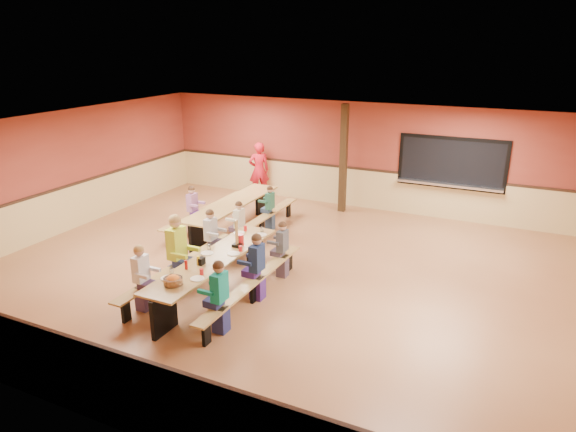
% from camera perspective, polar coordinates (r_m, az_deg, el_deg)
% --- Properties ---
extents(ground, '(12.00, 12.00, 0.00)m').
position_cam_1_polar(ground, '(10.82, -0.93, -6.20)').
color(ground, brown).
rests_on(ground, ground).
extents(room_envelope, '(12.04, 10.04, 3.02)m').
position_cam_1_polar(room_envelope, '(10.55, -0.95, -2.81)').
color(room_envelope, brown).
rests_on(room_envelope, ground).
extents(kitchen_pass_through, '(2.78, 0.28, 1.38)m').
position_cam_1_polar(kitchen_pass_through, '(14.19, 17.71, 5.40)').
color(kitchen_pass_through, black).
rests_on(kitchen_pass_through, ground).
extents(structural_post, '(0.18, 0.18, 3.00)m').
position_cam_1_polar(structural_post, '(14.28, 6.18, 6.31)').
color(structural_post, black).
rests_on(structural_post, ground).
extents(cafeteria_table_main, '(1.91, 3.70, 0.74)m').
position_cam_1_polar(cafeteria_table_main, '(9.83, -8.10, -5.73)').
color(cafeteria_table_main, olive).
rests_on(cafeteria_table_main, ground).
extents(cafeteria_table_second, '(1.91, 3.70, 0.74)m').
position_cam_1_polar(cafeteria_table_second, '(13.04, -6.15, 0.63)').
color(cafeteria_table_second, olive).
rests_on(cafeteria_table_second, ground).
extents(seated_child_white_left, '(0.38, 0.31, 1.23)m').
position_cam_1_polar(seated_child_white_left, '(9.49, -15.96, -6.68)').
color(seated_child_white_left, white).
rests_on(seated_child_white_left, ground).
extents(seated_adult_yellow, '(0.49, 0.40, 1.46)m').
position_cam_1_polar(seated_adult_yellow, '(10.16, -12.22, -3.90)').
color(seated_adult_yellow, '#C9E832').
rests_on(seated_adult_yellow, ground).
extents(seated_child_grey_left, '(0.37, 0.31, 1.22)m').
position_cam_1_polar(seated_child_grey_left, '(11.08, -8.56, -2.38)').
color(seated_child_grey_left, '#B1B1B1').
rests_on(seated_child_grey_left, ground).
extents(seated_child_teal_right, '(0.39, 0.32, 1.26)m').
position_cam_1_polar(seated_child_teal_right, '(8.54, -7.58, -8.96)').
color(seated_child_teal_right, '#108678').
rests_on(seated_child_teal_right, ground).
extents(seated_child_navy_right, '(0.40, 0.33, 1.28)m').
position_cam_1_polar(seated_child_navy_right, '(9.51, -3.45, -5.71)').
color(seated_child_navy_right, '#18264B').
rests_on(seated_child_navy_right, ground).
extents(seated_child_char_right, '(0.35, 0.29, 1.17)m').
position_cam_1_polar(seated_child_char_right, '(10.40, -0.62, -3.77)').
color(seated_child_char_right, '#42454B').
rests_on(seated_child_char_right, ground).
extents(seated_child_purple_sec, '(0.36, 0.29, 1.18)m').
position_cam_1_polar(seated_child_purple_sec, '(13.01, -10.55, 0.69)').
color(seated_child_purple_sec, '#9D6597').
rests_on(seated_child_purple_sec, ground).
extents(seated_child_green_sec, '(0.33, 0.27, 1.13)m').
position_cam_1_polar(seated_child_green_sec, '(13.01, -2.01, 0.88)').
color(seated_child_green_sec, '#28654B').
rests_on(seated_child_green_sec, ground).
extents(seated_child_tan_sec, '(0.34, 0.28, 1.16)m').
position_cam_1_polar(seated_child_tan_sec, '(11.75, -5.41, -1.14)').
color(seated_child_tan_sec, beige).
rests_on(seated_child_tan_sec, ground).
extents(standing_woman, '(0.75, 0.71, 1.72)m').
position_cam_1_polar(standing_woman, '(15.64, -3.25, 5.10)').
color(standing_woman, red).
rests_on(standing_woman, ground).
extents(punch_pitcher, '(0.16, 0.16, 0.22)m').
position_cam_1_polar(punch_pitcher, '(10.24, -5.35, -2.62)').
color(punch_pitcher, red).
rests_on(punch_pitcher, cafeteria_table_main).
extents(chip_bowl, '(0.32, 0.32, 0.15)m').
position_cam_1_polar(chip_bowl, '(8.81, -12.66, -6.99)').
color(chip_bowl, orange).
rests_on(chip_bowl, cafeteria_table_main).
extents(napkin_dispenser, '(0.10, 0.14, 0.13)m').
position_cam_1_polar(napkin_dispenser, '(9.47, -9.62, -4.96)').
color(napkin_dispenser, black).
rests_on(napkin_dispenser, cafeteria_table_main).
extents(condiment_mustard, '(0.06, 0.06, 0.17)m').
position_cam_1_polar(condiment_mustard, '(9.45, -9.94, -4.91)').
color(condiment_mustard, yellow).
rests_on(condiment_mustard, cafeteria_table_main).
extents(condiment_ketchup, '(0.06, 0.06, 0.17)m').
position_cam_1_polar(condiment_ketchup, '(9.33, -11.25, -5.33)').
color(condiment_ketchup, '#B2140F').
rests_on(condiment_ketchup, cafeteria_table_main).
extents(table_paddle, '(0.16, 0.16, 0.56)m').
position_cam_1_polar(table_paddle, '(10.14, -5.70, -2.70)').
color(table_paddle, black).
rests_on(table_paddle, cafeteria_table_main).
extents(place_settings, '(0.65, 3.30, 0.11)m').
position_cam_1_polar(place_settings, '(9.73, -8.17, -4.29)').
color(place_settings, beige).
rests_on(place_settings, cafeteria_table_main).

